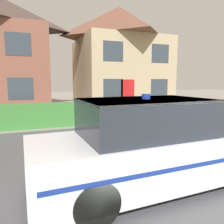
# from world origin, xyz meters

# --- Properties ---
(road_strip) EXTENTS (28.00, 6.97, 0.01)m
(road_strip) POSITION_xyz_m (0.00, 4.34, 0.01)
(road_strip) COLOR #4C4C51
(road_strip) RESTS_ON ground
(garden_hedge) EXTENTS (14.37, 0.81, 1.02)m
(garden_hedge) POSITION_xyz_m (-0.65, 8.68, 0.51)
(garden_hedge) COLOR #3D7F38
(garden_hedge) RESTS_ON ground
(police_car) EXTENTS (4.59, 1.76, 1.76)m
(police_car) POSITION_xyz_m (-0.71, 2.17, 0.80)
(police_car) COLOR black
(police_car) RESTS_ON road_strip
(house_right) EXTENTS (6.87, 6.98, 7.90)m
(house_right) POSITION_xyz_m (4.27, 15.85, 4.04)
(house_right) COLOR tan
(house_right) RESTS_ON ground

